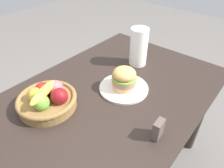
{
  "coord_description": "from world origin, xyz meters",
  "views": [
    {
      "loc": [
        -0.6,
        -0.55,
        1.45
      ],
      "look_at": [
        0.05,
        -0.01,
        0.81
      ],
      "focal_mm": 32.67,
      "sensor_mm": 36.0,
      "label": 1
    }
  ],
  "objects_px": {
    "plate": "(124,88)",
    "fruit_basket": "(47,99)",
    "napkin_holder": "(158,129)",
    "paper_towel_roll": "(139,47)",
    "sandwich": "(124,78)"
  },
  "relations": [
    {
      "from": "fruit_basket",
      "to": "sandwich",
      "type": "bearing_deg",
      "value": -29.65
    },
    {
      "from": "fruit_basket",
      "to": "paper_towel_roll",
      "type": "distance_m",
      "value": 0.63
    },
    {
      "from": "sandwich",
      "to": "paper_towel_roll",
      "type": "relative_size",
      "value": 0.57
    },
    {
      "from": "plate",
      "to": "paper_towel_roll",
      "type": "bearing_deg",
      "value": 19.19
    },
    {
      "from": "plate",
      "to": "fruit_basket",
      "type": "distance_m",
      "value": 0.41
    },
    {
      "from": "sandwich",
      "to": "paper_towel_roll",
      "type": "bearing_deg",
      "value": 19.19
    },
    {
      "from": "napkin_holder",
      "to": "plate",
      "type": "bearing_deg",
      "value": 56.98
    },
    {
      "from": "sandwich",
      "to": "napkin_holder",
      "type": "bearing_deg",
      "value": -118.85
    },
    {
      "from": "napkin_holder",
      "to": "paper_towel_roll",
      "type": "bearing_deg",
      "value": 38.2
    },
    {
      "from": "sandwich",
      "to": "fruit_basket",
      "type": "xyz_separation_m",
      "value": [
        -0.35,
        0.2,
        -0.02
      ]
    },
    {
      "from": "fruit_basket",
      "to": "paper_towel_roll",
      "type": "xyz_separation_m",
      "value": [
        0.62,
        -0.11,
        0.07
      ]
    },
    {
      "from": "plate",
      "to": "fruit_basket",
      "type": "bearing_deg",
      "value": 150.35
    },
    {
      "from": "plate",
      "to": "napkin_holder",
      "type": "bearing_deg",
      "value": -118.85
    },
    {
      "from": "plate",
      "to": "sandwich",
      "type": "distance_m",
      "value": 0.07
    },
    {
      "from": "fruit_basket",
      "to": "paper_towel_roll",
      "type": "height_order",
      "value": "paper_towel_roll"
    }
  ]
}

